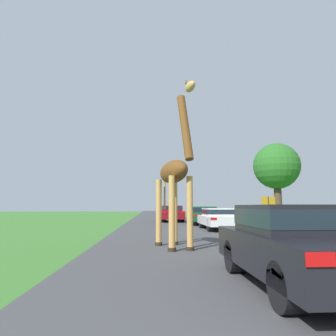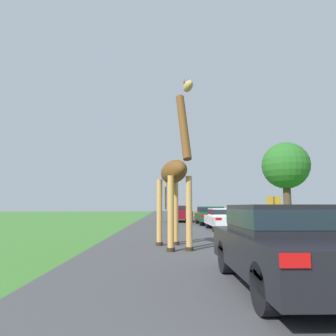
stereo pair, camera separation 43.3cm
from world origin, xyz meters
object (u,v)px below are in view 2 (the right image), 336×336
at_px(giraffe_near_road, 174,176).
at_px(car_queue_left, 224,218).
at_px(tree_left_edge, 286,166).
at_px(car_lead_maroon, 286,243).
at_px(car_far_ahead, 180,213).
at_px(sign_post, 274,208).
at_px(car_queue_right, 210,215).

height_order(giraffe_near_road, car_queue_left, giraffe_near_road).
relative_size(giraffe_near_road, tree_left_edge, 0.81).
distance_m(car_lead_maroon, car_far_ahead, 22.16).
bearing_deg(giraffe_near_road, tree_left_edge, -139.13).
relative_size(car_lead_maroon, car_queue_left, 0.92).
bearing_deg(sign_post, car_queue_right, 103.06).
height_order(car_lead_maroon, sign_post, sign_post).
bearing_deg(car_lead_maroon, car_far_ahead, 91.46).
bearing_deg(car_queue_left, car_far_ahead, 102.12).
relative_size(car_queue_right, tree_left_edge, 0.65).
xyz_separation_m(car_far_ahead, sign_post, (3.93, -12.61, 0.51)).
bearing_deg(car_queue_left, sign_post, -58.36).
distance_m(giraffe_near_road, tree_left_edge, 16.93).
relative_size(car_queue_right, car_far_ahead, 0.93).
xyz_separation_m(giraffe_near_road, car_far_ahead, (1.14, 17.30, -1.61)).
height_order(car_lead_maroon, car_far_ahead, car_far_ahead).
distance_m(car_lead_maroon, tree_left_edge, 20.59).
relative_size(car_far_ahead, sign_post, 2.48).
bearing_deg(car_queue_right, car_lead_maroon, -94.83).
height_order(car_lead_maroon, tree_left_edge, tree_left_edge).
height_order(car_lead_maroon, car_queue_left, car_lead_maroon).
bearing_deg(tree_left_edge, sign_post, -116.19).
bearing_deg(tree_left_edge, car_queue_right, -170.96).
bearing_deg(car_far_ahead, sign_post, -72.68).
xyz_separation_m(car_queue_left, tree_left_edge, (6.36, 6.06, 3.90)).
bearing_deg(giraffe_near_road, sign_post, -151.72).
bearing_deg(sign_post, tree_left_edge, 63.81).
height_order(car_queue_left, tree_left_edge, tree_left_edge).
xyz_separation_m(car_lead_maroon, car_queue_left, (1.49, 12.59, -0.06)).
xyz_separation_m(car_queue_left, car_far_ahead, (-2.05, 9.56, 0.08)).
distance_m(car_queue_right, sign_post, 8.33).
distance_m(car_far_ahead, sign_post, 13.22).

